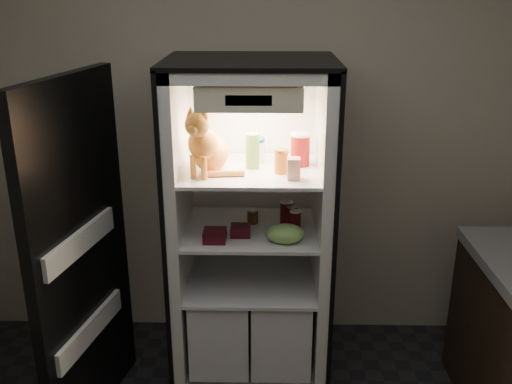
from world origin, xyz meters
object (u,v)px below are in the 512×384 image
at_px(tabby_cat, 207,147).
at_px(berry_box_left, 215,236).
at_px(grape_bag, 285,234).
at_px(refrigerator, 251,247).
at_px(pepper_jar, 300,149).
at_px(soda_can_c, 295,221).
at_px(salsa_jar, 281,161).
at_px(mayo_tub, 256,150).
at_px(parmesan_shaker, 252,151).
at_px(soda_can_b, 292,216).
at_px(condiment_jar, 253,216).
at_px(soda_can_a, 286,213).
at_px(cream_carton, 294,169).
at_px(berry_box_right, 240,231).

bearing_deg(tabby_cat, berry_box_left, -50.81).
bearing_deg(grape_bag, refrigerator, 126.83).
xyz_separation_m(pepper_jar, soda_can_c, (-0.02, -0.11, -0.38)).
bearing_deg(salsa_jar, mayo_tub, 124.09).
height_order(mayo_tub, soda_can_c, mayo_tub).
xyz_separation_m(parmesan_shaker, grape_bag, (0.18, -0.20, -0.40)).
height_order(mayo_tub, pepper_jar, pepper_jar).
bearing_deg(mayo_tub, soda_can_b, -28.20).
bearing_deg(pepper_jar, parmesan_shaker, -167.71).
relative_size(tabby_cat, mayo_tub, 2.76).
relative_size(tabby_cat, condiment_jar, 4.41).
relative_size(refrigerator, tabby_cat, 4.97).
xyz_separation_m(parmesan_shaker, soda_can_a, (0.19, 0.05, -0.38)).
height_order(soda_can_a, soda_can_b, soda_can_a).
bearing_deg(cream_carton, soda_can_a, 95.65).
bearing_deg(refrigerator, salsa_jar, -38.86).
relative_size(salsa_jar, soda_can_c, 1.09).
bearing_deg(soda_can_b, pepper_jar, 47.80).
height_order(refrigerator, parmesan_shaker, refrigerator).
distance_m(tabby_cat, berry_box_right, 0.50).
relative_size(refrigerator, parmesan_shaker, 9.78).
bearing_deg(salsa_jar, tabby_cat, -178.91).
height_order(soda_can_b, berry_box_right, soda_can_b).
distance_m(mayo_tub, berry_box_left, 0.54).
bearing_deg(mayo_tub, salsa_jar, -55.91).
xyz_separation_m(grape_bag, berry_box_right, (-0.24, 0.09, -0.02)).
xyz_separation_m(mayo_tub, soda_can_c, (0.22, -0.17, -0.36)).
distance_m(refrigerator, soda_can_b, 0.31).
distance_m(salsa_jar, soda_can_a, 0.37).
bearing_deg(pepper_jar, tabby_cat, -163.68).
height_order(tabby_cat, mayo_tub, tabby_cat).
xyz_separation_m(cream_carton, grape_bag, (-0.04, -0.02, -0.36)).
relative_size(pepper_jar, soda_can_c, 1.54).
xyz_separation_m(soda_can_a, grape_bag, (-0.01, -0.25, -0.02)).
bearing_deg(pepper_jar, soda_can_a, -174.71).
bearing_deg(salsa_jar, berry_box_right, -171.45).
relative_size(mayo_tub, soda_can_b, 1.11).
relative_size(soda_can_c, grape_bag, 0.59).
relative_size(mayo_tub, condiment_jar, 1.60).
bearing_deg(soda_can_c, berry_box_left, -162.06).
bearing_deg(grape_bag, parmesan_shaker, 131.55).
bearing_deg(grape_bag, mayo_tub, 116.70).
bearing_deg(parmesan_shaker, berry_box_left, -135.97).
xyz_separation_m(refrigerator, cream_carton, (0.23, -0.24, 0.55)).
bearing_deg(soda_can_a, cream_carton, -84.35).
distance_m(parmesan_shaker, berry_box_right, 0.44).
xyz_separation_m(parmesan_shaker, soda_can_b, (0.22, 0.01, -0.38)).
distance_m(salsa_jar, berry_box_right, 0.45).
distance_m(tabby_cat, pepper_jar, 0.52).
xyz_separation_m(refrigerator, soda_can_c, (0.25, -0.10, 0.21)).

